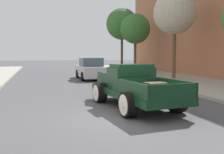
{
  "coord_description": "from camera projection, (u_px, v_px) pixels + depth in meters",
  "views": [
    {
      "loc": [
        -2.51,
        -7.61,
        1.98
      ],
      "look_at": [
        0.48,
        2.95,
        1.0
      ],
      "focal_mm": 42.38,
      "sensor_mm": 36.0,
      "label": 1
    }
  ],
  "objects": [
    {
      "name": "street_tree_second",
      "position": [
        175.0,
        13.0,
        18.91
      ],
      "size": [
        3.09,
        3.09,
        6.29
      ],
      "color": "brown",
      "rests_on": "sidewalk_right"
    },
    {
      "name": "ground_plane",
      "position": [
        123.0,
        118.0,
        8.15
      ],
      "size": [
        140.0,
        140.0,
        0.0
      ],
      "primitive_type": "plane",
      "color": "#47474C"
    },
    {
      "name": "street_tree_third",
      "position": [
        135.0,
        29.0,
        25.85
      ],
      "size": [
        2.94,
        2.94,
        5.72
      ],
      "color": "brown",
      "rests_on": "sidewalk_right"
    },
    {
      "name": "car_background_silver",
      "position": [
        91.0,
        69.0,
        20.3
      ],
      "size": [
        1.87,
        4.3,
        1.65
      ],
      "color": "#B7B7BC",
      "rests_on": "ground"
    },
    {
      "name": "street_tree_farthest",
      "position": [
        122.0,
        24.0,
        28.11
      ],
      "size": [
        3.35,
        3.35,
        6.63
      ],
      "color": "brown",
      "rests_on": "sidewalk_right"
    },
    {
      "name": "hotrod_truck_dark_green",
      "position": [
        132.0,
        86.0,
        9.95
      ],
      "size": [
        2.5,
        5.05,
        1.58
      ],
      "color": "black",
      "rests_on": "ground"
    }
  ]
}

